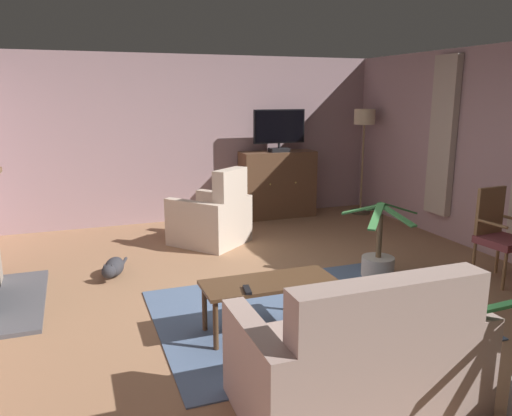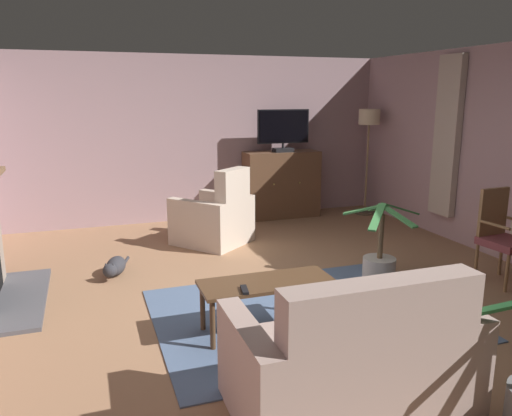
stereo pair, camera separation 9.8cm
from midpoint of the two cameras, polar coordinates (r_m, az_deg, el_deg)
ground_plane at (r=5.16m, az=2.74°, el=-10.23°), size 6.73×7.44×0.04m
wall_back at (r=8.10m, az=-6.38°, el=7.83°), size 6.73×0.10×2.60m
curtain_panel_far at (r=7.42m, az=21.31°, el=7.58°), size 0.10×0.44×2.18m
rug_central at (r=4.78m, az=6.20°, el=-11.92°), size 2.73×2.08×0.01m
tv_cabinet at (r=8.26m, az=3.26°, el=2.55°), size 1.23×0.47×1.09m
television at (r=8.10m, az=3.48°, el=8.93°), size 0.87×0.20×0.68m
coffee_table at (r=4.30m, az=1.90°, el=-9.01°), size 1.14×0.46×0.46m
tv_remote at (r=4.07m, az=-0.62°, el=-9.30°), size 0.08×0.18×0.02m
sofa_floral at (r=3.40m, az=11.94°, el=-16.82°), size 1.53×0.87×0.99m
armchair_angled_to_table at (r=6.82m, az=-4.30°, el=-1.32°), size 1.19×1.20×1.05m
side_chair_mid_row at (r=6.01m, az=26.64°, el=-2.72°), size 0.47×0.49×1.01m
potted_plant_on_hearth_side at (r=5.76m, az=14.40°, el=-5.78°), size 0.92×0.86×0.85m
cat at (r=5.86m, az=-15.32°, el=-6.46°), size 0.34×0.68×0.22m
floor_lamp at (r=8.58m, az=13.04°, el=8.43°), size 0.35×0.35×1.76m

